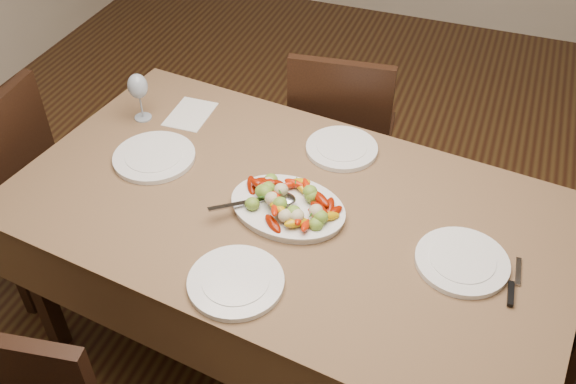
# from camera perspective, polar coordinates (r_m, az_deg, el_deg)

# --- Properties ---
(floor) EXTENTS (6.00, 6.00, 0.00)m
(floor) POSITION_cam_1_polar(r_m,az_deg,el_deg) (2.71, 2.50, -12.55)
(floor) COLOR #3C2412
(floor) RESTS_ON ground
(dining_table) EXTENTS (1.95, 1.26, 0.76)m
(dining_table) POSITION_cam_1_polar(r_m,az_deg,el_deg) (2.38, -0.00, -8.02)
(dining_table) COLOR brown
(dining_table) RESTS_ON ground
(chair_far) EXTENTS (0.47, 0.47, 0.95)m
(chair_far) POSITION_cam_1_polar(r_m,az_deg,el_deg) (2.91, 4.95, 5.11)
(chair_far) COLOR black
(chair_far) RESTS_ON ground
(serving_platter) EXTENTS (0.41, 0.32, 0.02)m
(serving_platter) POSITION_cam_1_polar(r_m,az_deg,el_deg) (2.08, -0.02, -1.51)
(serving_platter) COLOR white
(serving_platter) RESTS_ON dining_table
(roasted_vegetables) EXTENTS (0.33, 0.24, 0.09)m
(roasted_vegetables) POSITION_cam_1_polar(r_m,az_deg,el_deg) (2.04, -0.02, -0.34)
(roasted_vegetables) COLOR #791302
(roasted_vegetables) RESTS_ON serving_platter
(serving_spoon) EXTENTS (0.24, 0.25, 0.03)m
(serving_spoon) POSITION_cam_1_polar(r_m,az_deg,el_deg) (2.05, -2.12, -0.82)
(serving_spoon) COLOR #9EA0A8
(serving_spoon) RESTS_ON serving_platter
(plate_left) EXTENTS (0.29, 0.29, 0.02)m
(plate_left) POSITION_cam_1_polar(r_m,az_deg,el_deg) (2.34, -11.80, 3.05)
(plate_left) COLOR white
(plate_left) RESTS_ON dining_table
(plate_right) EXTENTS (0.28, 0.28, 0.02)m
(plate_right) POSITION_cam_1_polar(r_m,az_deg,el_deg) (1.99, 15.20, -6.00)
(plate_right) COLOR white
(plate_right) RESTS_ON dining_table
(plate_far) EXTENTS (0.26, 0.26, 0.02)m
(plate_far) POSITION_cam_1_polar(r_m,az_deg,el_deg) (2.34, 4.80, 3.86)
(plate_far) COLOR white
(plate_far) RESTS_ON dining_table
(plate_near) EXTENTS (0.28, 0.28, 0.02)m
(plate_near) POSITION_cam_1_polar(r_m,az_deg,el_deg) (1.87, -4.66, -7.99)
(plate_near) COLOR white
(plate_near) RESTS_ON dining_table
(wine_glass) EXTENTS (0.08, 0.08, 0.20)m
(wine_glass) POSITION_cam_1_polar(r_m,az_deg,el_deg) (2.51, -13.08, 8.34)
(wine_glass) COLOR #8C99A5
(wine_glass) RESTS_ON dining_table
(menu_card) EXTENTS (0.16, 0.21, 0.00)m
(menu_card) POSITION_cam_1_polar(r_m,az_deg,el_deg) (2.55, -8.67, 6.86)
(menu_card) COLOR silver
(menu_card) RESTS_ON dining_table
(table_knife) EXTENTS (0.03, 0.20, 0.01)m
(table_knife) POSITION_cam_1_polar(r_m,az_deg,el_deg) (1.98, 19.44, -7.72)
(table_knife) COLOR #9EA0A8
(table_knife) RESTS_ON dining_table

